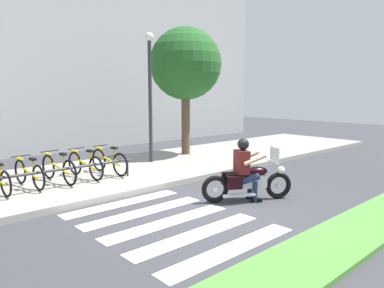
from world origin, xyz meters
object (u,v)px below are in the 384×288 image
at_px(bicycle_2, 58,169).
at_px(bicycle_3, 85,165).
at_px(bike_rack, 67,170).
at_px(street_lamp, 150,87).
at_px(rider, 245,165).
at_px(bicycle_4, 109,161).
at_px(bicycle_1, 29,173).
at_px(tree_near_rack, 186,64).
at_px(motorcycle, 248,181).

relative_size(bicycle_2, bicycle_3, 1.02).
relative_size(bike_rack, street_lamp, 0.80).
bearing_deg(bicycle_2, rider, -55.69).
relative_size(bicycle_4, bike_rack, 0.48).
bearing_deg(rider, bike_rack, 128.48).
height_order(rider, bicycle_1, rider).
height_order(bicycle_2, tree_near_rack, tree_near_rack).
height_order(bicycle_3, tree_near_rack, tree_near_rack).
height_order(motorcycle, bicycle_4, motorcycle).
bearing_deg(bike_rack, bicycle_4, 20.95).
xyz_separation_m(bicycle_3, bicycle_4, (0.72, -0.00, 0.00)).
height_order(rider, bike_rack, rider).
relative_size(rider, bicycle_3, 0.84).
xyz_separation_m(bicycle_2, street_lamp, (3.40, 0.70, 2.12)).
bearing_deg(bicycle_2, bicycle_3, -0.01).
bearing_deg(bicycle_3, bicycle_1, 179.98).
bearing_deg(bicycle_1, tree_near_rack, 10.34).
xyz_separation_m(bicycle_1, bicycle_4, (2.17, -0.00, 0.02)).
bearing_deg(street_lamp, motorcycle, -98.21).
bearing_deg(street_lamp, bike_rack, -159.81).
distance_m(motorcycle, bike_rack, 4.36).
distance_m(bicycle_4, street_lamp, 2.97).
xyz_separation_m(bike_rack, street_lamp, (3.40, 1.25, 2.06)).
xyz_separation_m(bicycle_2, tree_near_rack, (5.29, 1.10, 2.95)).
height_order(bicycle_3, bicycle_4, bicycle_4).
distance_m(bicycle_2, bike_rack, 0.56).
height_order(motorcycle, bicycle_3, motorcycle).
bearing_deg(bicycle_4, bicycle_3, 179.99).
height_order(bicycle_2, bicycle_3, same).
relative_size(bike_rack, tree_near_rack, 0.73).
xyz_separation_m(rider, bike_rack, (-2.67, 3.36, -0.25)).
distance_m(motorcycle, bicycle_1, 5.25).
relative_size(rider, bicycle_2, 0.83).
bearing_deg(rider, bicycle_4, 107.35).
bearing_deg(tree_near_rack, street_lamp, -168.04).
height_order(bicycle_2, bicycle_4, bicycle_4).
bearing_deg(rider, street_lamp, 80.91).
bearing_deg(rider, bicycle_2, 124.31).
distance_m(rider, street_lamp, 5.00).
distance_m(bicycle_3, bicycle_4, 0.72).
distance_m(bicycle_3, bike_rack, 0.91).
height_order(bicycle_3, bike_rack, bicycle_3).
xyz_separation_m(rider, street_lamp, (0.74, 4.61, 1.81)).
bearing_deg(rider, tree_near_rack, 62.33).
distance_m(rider, bicycle_3, 4.38).
relative_size(motorcycle, tree_near_rack, 0.40).
bearing_deg(bicycle_3, motorcycle, -63.03).
relative_size(motorcycle, rider, 1.33).
bearing_deg(rider, bicycle_3, 116.45).
bearing_deg(bicycle_3, bicycle_2, 179.99).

